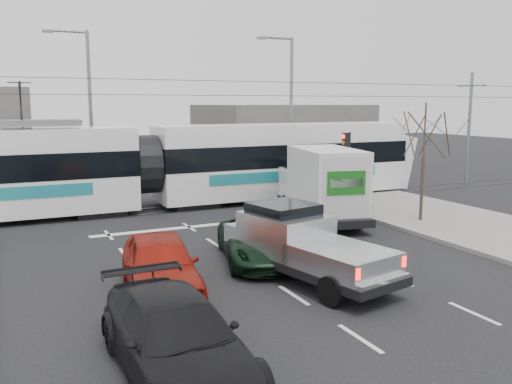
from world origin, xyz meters
name	(u,v)px	position (x,y,z in m)	size (l,w,h in m)	color
ground	(295,259)	(0.00, 0.00, 0.00)	(120.00, 120.00, 0.00)	black
sidewalk_right	(491,230)	(9.00, 0.00, 0.07)	(6.00, 60.00, 0.15)	gray
rails	(197,207)	(0.00, 10.00, 0.01)	(60.00, 1.60, 0.03)	#33302D
building_right	(280,136)	(12.00, 24.00, 2.50)	(12.00, 10.00, 5.00)	slate
bare_tree	(425,135)	(7.60, 2.50, 3.79)	(2.40, 2.40, 5.00)	#47382B
traffic_signal	(347,153)	(6.47, 6.50, 2.74)	(0.44, 0.44, 3.60)	black
street_lamp_near	(289,103)	(7.31, 14.00, 5.11)	(2.38, 0.25, 9.00)	slate
street_lamp_far	(87,103)	(-4.19, 16.00, 5.11)	(2.38, 0.25, 9.00)	slate
catenary	(195,129)	(0.00, 10.00, 3.88)	(60.00, 0.20, 7.00)	black
tram	(144,166)	(-2.42, 10.55, 2.13)	(29.34, 3.11, 5.99)	white
silver_pickup	(300,243)	(-0.79, -1.72, 1.05)	(3.19, 6.13, 2.12)	black
box_truck	(322,185)	(3.93, 4.65, 1.60)	(3.57, 6.81, 3.24)	black
navy_pickup	(321,187)	(5.51, 7.22, 1.08)	(2.13, 5.24, 2.19)	black
green_car	(258,242)	(-1.21, 0.30, 0.66)	(2.20, 4.77, 1.33)	black
red_car	(160,264)	(-4.89, -1.31, 0.81)	(1.91, 4.74, 1.62)	maroon
dark_car	(176,338)	(-5.82, -5.86, 0.75)	(2.11, 5.20, 1.51)	black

